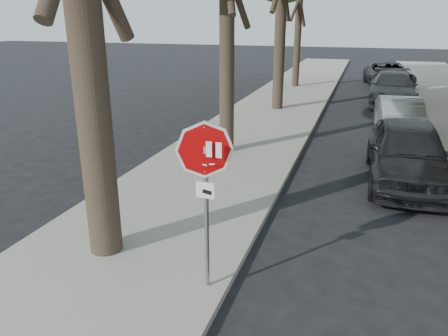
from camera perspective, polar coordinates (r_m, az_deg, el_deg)
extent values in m
plane|color=black|center=(6.91, 3.58, -16.83)|extent=(120.00, 120.00, 0.00)
cube|color=gray|center=(18.29, 5.40, 6.46)|extent=(4.00, 55.00, 0.12)
cube|color=#9E9384|center=(17.97, 11.82, 5.93)|extent=(0.12, 55.00, 0.13)
cube|color=#9E9384|center=(18.08, 25.82, 4.49)|extent=(0.12, 55.00, 0.13)
cylinder|color=gray|center=(6.37, -2.29, -5.29)|extent=(0.06, 0.06, 2.60)
cube|color=#99999E|center=(6.02, -2.50, 2.41)|extent=(0.05, 0.06, 0.10)
cylinder|color=#99999E|center=(6.02, -2.51, 2.40)|extent=(0.76, 0.32, 0.82)
cylinder|color=white|center=(6.01, -2.56, 2.37)|extent=(0.76, 0.32, 0.82)
cylinder|color=#BF0708|center=(6.00, -2.57, 2.35)|extent=(0.68, 0.29, 0.74)
cube|color=white|center=(6.06, -4.47, 2.68)|extent=(0.08, 0.00, 0.22)
cube|color=white|center=(6.01, -3.24, 2.56)|extent=(0.08, 0.00, 0.22)
cube|color=white|center=(5.96, -1.98, 2.45)|extent=(0.08, 0.00, 0.22)
cube|color=white|center=(5.92, -0.70, 2.33)|extent=(0.08, 0.00, 0.22)
cube|color=silver|center=(6.09, -3.56, 0.70)|extent=(0.08, 0.00, 0.03)
cube|color=silver|center=(6.06, -2.59, 0.42)|extent=(0.08, 0.00, 0.03)
cube|color=silver|center=(6.01, -1.60, 0.49)|extent=(0.08, 0.00, 0.03)
cube|color=white|center=(6.21, -2.45, -2.92)|extent=(0.28, 0.02, 0.24)
cube|color=black|center=(6.20, -2.23, -3.16)|extent=(0.15, 0.00, 0.08)
cylinder|color=black|center=(26.74, 9.81, 20.12)|extent=(0.40, 0.40, 9.00)
imported|color=black|center=(12.01, 22.84, 1.89)|extent=(1.99, 4.72, 1.59)
imported|color=#9B9EA3|center=(16.74, 21.98, 6.10)|extent=(1.73, 4.16, 1.34)
imported|color=#49484D|center=(23.17, 21.15, 9.71)|extent=(2.12, 5.20, 1.51)
imported|color=black|center=(28.65, 20.71, 11.30)|extent=(3.05, 5.51, 1.46)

